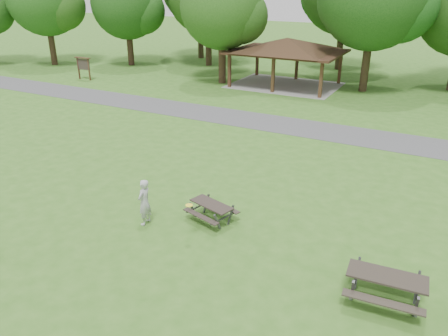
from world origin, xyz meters
TOP-DOWN VIEW (x-y plane):
  - ground at (0.00, 0.00)m, footprint 160.00×160.00m
  - asphalt_path at (0.00, 14.00)m, footprint 120.00×3.20m
  - pavilion at (-4.00, 24.00)m, footprint 8.60×7.01m
  - notice_board at (-20.00, 18.00)m, footprint 1.60×0.30m
  - tree_row_a at (-27.91, 22.03)m, footprint 7.56×7.20m
  - tree_row_b at (-20.92, 25.53)m, footprint 7.14×6.80m
  - tree_row_d at (-8.92, 22.53)m, footprint 6.93×6.60m
  - picnic_table_middle at (1.42, 2.27)m, footprint 1.90×1.68m
  - picnic_table_far at (7.58, 0.69)m, footprint 2.12×1.75m
  - frisbee_in_flight at (1.44, 0.80)m, footprint 0.26×0.26m
  - frisbee_thrower at (-0.53, 1.00)m, footprint 0.44×0.64m

SIDE VIEW (x-z plane):
  - ground at x=0.00m, z-range 0.00..0.00m
  - asphalt_path at x=0.00m, z-range 0.00..0.02m
  - picnic_table_middle at x=1.42m, z-range 0.17..0.86m
  - picnic_table_far at x=7.58m, z-range 0.21..1.08m
  - frisbee_thrower at x=-0.53m, z-range 0.00..1.69m
  - notice_board at x=-20.00m, z-range 0.37..2.25m
  - frisbee_in_flight at x=1.44m, z-range 1.31..1.33m
  - pavilion at x=-4.00m, z-range 1.18..4.94m
  - tree_row_b at x=-20.92m, z-range 1.03..10.30m
  - tree_row_d at x=-8.92m, z-range 1.13..10.41m
  - tree_row_a at x=-27.91m, z-range 1.17..11.14m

